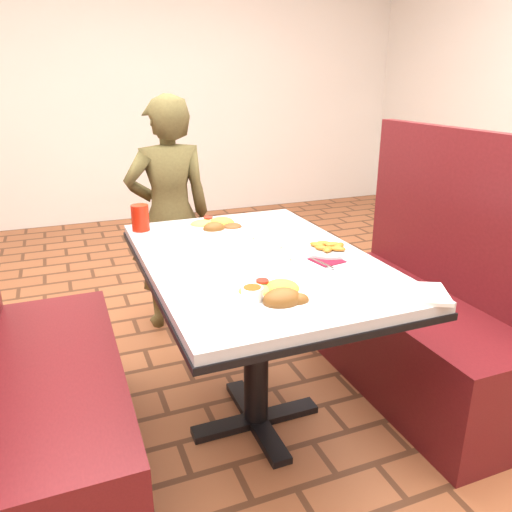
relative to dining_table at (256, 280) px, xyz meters
The scene contains 14 objects.
dining_table is the anchor object (origin of this frame).
booth_bench_left 0.86m from the dining_table, behind, with size 0.47×1.20×1.17m.
booth_bench_right 0.86m from the dining_table, ahead, with size 0.47×1.20×1.17m.
diner_person 1.06m from the dining_table, 95.27° to the left, with size 0.47×0.31×1.30m, color brown.
near_dinner_plate 0.41m from the dining_table, 102.93° to the right, with size 0.27×0.27×0.08m.
far_dinner_plate 0.41m from the dining_table, 94.09° to the left, with size 0.28×0.28×0.07m.
plantain_plate 0.30m from the dining_table, 11.70° to the right, with size 0.20×0.20×0.03m.
maroon_napkin 0.28m from the dining_table, 33.02° to the right, with size 0.10×0.10×0.00m, color maroon.
spoon_utensil 0.27m from the dining_table, 41.99° to the right, with size 0.01×0.14×0.00m, color silver.
red_tumbler 0.62m from the dining_table, 124.63° to the left, with size 0.08×0.08×0.11m, color red.
paper_napkin 0.60m from the dining_table, 58.40° to the right, with size 0.21×0.16×0.01m, color white.
knife_utensil 0.42m from the dining_table, 103.48° to the right, with size 0.01×0.16×0.00m, color silver.
fork_utensil 0.44m from the dining_table, 109.22° to the right, with size 0.01×0.16×0.00m, color silver.
lettuce_shreds 0.12m from the dining_table, 56.31° to the left, with size 0.28×0.32×0.00m, color #86B749, non-canonical shape.
Camera 1 is at (-0.65, -1.62, 1.38)m, focal length 35.00 mm.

